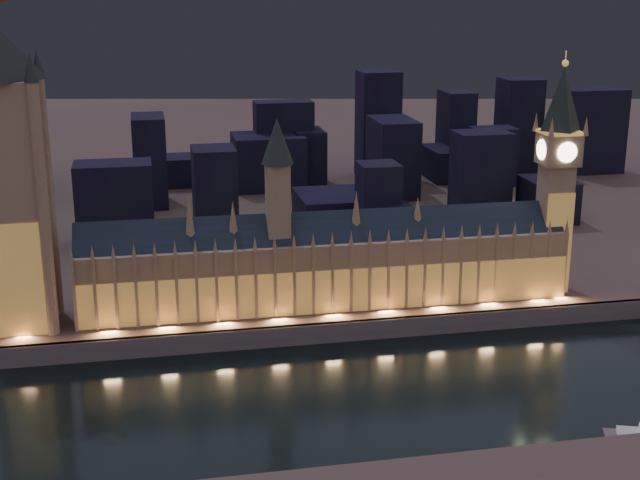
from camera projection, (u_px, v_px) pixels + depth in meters
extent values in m
plane|color=black|center=(337.00, 388.00, 311.67)|extent=(2000.00, 2000.00, 0.00)
cube|color=#523439|center=(213.00, 134.00, 799.62)|extent=(2000.00, 960.00, 8.00)
cube|color=#4D5754|center=(315.00, 334.00, 349.10)|extent=(2000.00, 2.50, 8.00)
cube|color=#95715E|center=(327.00, 272.00, 365.54)|extent=(200.19, 22.03, 28.00)
cube|color=#B5853D|center=(332.00, 292.00, 357.31)|extent=(200.00, 0.50, 18.00)
cube|color=black|center=(327.00, 232.00, 360.75)|extent=(200.15, 18.29, 16.26)
cube|color=#95715E|center=(278.00, 204.00, 353.30)|extent=(9.00, 9.00, 32.00)
cone|color=#202B29|center=(277.00, 141.00, 346.25)|extent=(13.00, 13.00, 18.00)
cube|color=#95715E|center=(74.00, 297.00, 336.66)|extent=(1.20, 1.20, 28.00)
cone|color=#95715E|center=(71.00, 254.00, 332.42)|extent=(2.00, 2.00, 6.00)
cube|color=#95715E|center=(95.00, 296.00, 338.11)|extent=(1.20, 1.20, 28.00)
cone|color=#95715E|center=(92.00, 253.00, 333.88)|extent=(2.00, 2.00, 6.00)
cube|color=#95715E|center=(116.00, 294.00, 339.57)|extent=(1.20, 1.20, 28.00)
cone|color=#95715E|center=(113.00, 251.00, 335.33)|extent=(2.00, 2.00, 6.00)
cube|color=#95715E|center=(136.00, 293.00, 341.02)|extent=(1.20, 1.20, 28.00)
cone|color=#95715E|center=(134.00, 250.00, 336.79)|extent=(2.00, 2.00, 6.00)
cube|color=#95715E|center=(157.00, 292.00, 342.48)|extent=(1.20, 1.20, 28.00)
cone|color=#95715E|center=(154.00, 249.00, 338.25)|extent=(2.00, 2.00, 6.00)
cube|color=#95715E|center=(177.00, 290.00, 343.93)|extent=(1.20, 1.20, 28.00)
cone|color=#95715E|center=(175.00, 248.00, 339.70)|extent=(2.00, 2.00, 6.00)
cube|color=#95715E|center=(197.00, 289.00, 345.39)|extent=(1.20, 1.20, 28.00)
cone|color=#95715E|center=(195.00, 247.00, 341.16)|extent=(2.00, 2.00, 6.00)
cube|color=#95715E|center=(217.00, 288.00, 346.84)|extent=(1.20, 1.20, 28.00)
cone|color=#95715E|center=(215.00, 246.00, 342.61)|extent=(2.00, 2.00, 6.00)
cube|color=#95715E|center=(236.00, 287.00, 348.30)|extent=(1.20, 1.20, 28.00)
cone|color=#95715E|center=(235.00, 245.00, 344.07)|extent=(2.00, 2.00, 6.00)
cube|color=#95715E|center=(256.00, 285.00, 349.75)|extent=(1.20, 1.20, 28.00)
cone|color=#95715E|center=(255.00, 243.00, 345.52)|extent=(2.00, 2.00, 6.00)
cube|color=#95715E|center=(275.00, 284.00, 351.21)|extent=(1.20, 1.20, 28.00)
cone|color=#95715E|center=(275.00, 242.00, 346.98)|extent=(2.00, 2.00, 6.00)
cube|color=#95715E|center=(295.00, 283.00, 352.66)|extent=(1.20, 1.20, 28.00)
cone|color=#95715E|center=(294.00, 241.00, 348.43)|extent=(2.00, 2.00, 6.00)
cube|color=#95715E|center=(314.00, 281.00, 354.12)|extent=(1.20, 1.20, 28.00)
cone|color=#95715E|center=(313.00, 240.00, 349.89)|extent=(2.00, 2.00, 6.00)
cube|color=#95715E|center=(332.00, 280.00, 355.57)|extent=(1.20, 1.20, 28.00)
cone|color=#95715E|center=(332.00, 239.00, 351.34)|extent=(2.00, 2.00, 6.00)
cube|color=#95715E|center=(351.00, 279.00, 357.03)|extent=(1.20, 1.20, 28.00)
cone|color=#95715E|center=(351.00, 238.00, 352.80)|extent=(2.00, 2.00, 6.00)
cube|color=#95715E|center=(370.00, 278.00, 358.49)|extent=(1.20, 1.20, 28.00)
cone|color=#95715E|center=(370.00, 237.00, 354.25)|extent=(2.00, 2.00, 6.00)
cube|color=#95715E|center=(388.00, 277.00, 359.94)|extent=(1.20, 1.20, 28.00)
cone|color=#95715E|center=(389.00, 236.00, 355.71)|extent=(2.00, 2.00, 6.00)
cube|color=#95715E|center=(406.00, 275.00, 361.40)|extent=(1.20, 1.20, 28.00)
cone|color=#95715E|center=(407.00, 235.00, 357.16)|extent=(2.00, 2.00, 6.00)
cube|color=#95715E|center=(425.00, 274.00, 362.85)|extent=(1.20, 1.20, 28.00)
cone|color=#95715E|center=(426.00, 234.00, 358.62)|extent=(2.00, 2.00, 6.00)
cube|color=#95715E|center=(443.00, 273.00, 364.31)|extent=(1.20, 1.20, 28.00)
cone|color=#95715E|center=(444.00, 233.00, 360.08)|extent=(2.00, 2.00, 6.00)
cube|color=#95715E|center=(460.00, 272.00, 365.76)|extent=(1.20, 1.20, 28.00)
cone|color=#95715E|center=(462.00, 232.00, 361.53)|extent=(2.00, 2.00, 6.00)
cube|color=#95715E|center=(478.00, 271.00, 367.22)|extent=(1.20, 1.20, 28.00)
cone|color=#95715E|center=(480.00, 231.00, 362.99)|extent=(2.00, 2.00, 6.00)
cube|color=#95715E|center=(496.00, 270.00, 368.67)|extent=(1.20, 1.20, 28.00)
cone|color=#95715E|center=(497.00, 230.00, 364.44)|extent=(2.00, 2.00, 6.00)
cube|color=#95715E|center=(513.00, 268.00, 370.13)|extent=(1.20, 1.20, 28.00)
cone|color=#95715E|center=(515.00, 229.00, 365.90)|extent=(2.00, 2.00, 6.00)
cube|color=#95715E|center=(530.00, 267.00, 371.58)|extent=(1.20, 1.20, 28.00)
cone|color=#95715E|center=(532.00, 228.00, 367.35)|extent=(2.00, 2.00, 6.00)
cube|color=#95715E|center=(548.00, 266.00, 373.04)|extent=(1.20, 1.20, 28.00)
cone|color=#95715E|center=(550.00, 227.00, 368.81)|extent=(2.00, 2.00, 6.00)
cube|color=#95715E|center=(565.00, 265.00, 374.49)|extent=(1.20, 1.20, 28.00)
cone|color=#95715E|center=(567.00, 226.00, 370.26)|extent=(2.00, 2.00, 6.00)
cone|color=#95715E|center=(189.00, 215.00, 347.52)|extent=(4.40, 4.40, 18.00)
cone|color=#95715E|center=(233.00, 218.00, 351.30)|extent=(4.40, 4.40, 14.00)
cone|color=#95715E|center=(356.00, 209.00, 360.48)|extent=(4.40, 4.40, 16.00)
cone|color=#95715E|center=(418.00, 211.00, 365.96)|extent=(4.40, 4.40, 12.00)
cube|color=#95715E|center=(16.00, 207.00, 333.54)|extent=(22.72, 22.72, 94.82)
cube|color=#B5853D|center=(19.00, 281.00, 330.17)|extent=(22.00, 0.50, 44.00)
cone|color=#202B29|center=(1.00, 54.00, 317.62)|extent=(31.68, 31.68, 18.00)
cylinder|color=#95715E|center=(44.00, 213.00, 325.27)|extent=(4.40, 4.40, 94.82)
cone|color=#202B29|center=(30.00, 68.00, 310.49)|extent=(5.20, 5.20, 10.00)
cylinder|color=#95715E|center=(49.00, 199.00, 345.97)|extent=(4.40, 4.40, 94.82)
cone|color=#202B29|center=(37.00, 62.00, 331.18)|extent=(5.20, 5.20, 10.00)
cube|color=#95715E|center=(553.00, 228.00, 380.39)|extent=(12.43, 12.43, 55.06)
cube|color=#B5853D|center=(558.00, 244.00, 376.12)|extent=(12.00, 0.50, 44.00)
cube|color=#95715E|center=(559.00, 149.00, 370.78)|extent=(15.00, 15.00, 13.08)
cube|color=#F2C64C|center=(560.00, 132.00, 368.77)|extent=(15.75, 15.75, 1.20)
cone|color=#202B29|center=(563.00, 99.00, 364.93)|extent=(18.00, 18.00, 26.00)
sphere|color=#F2C64C|center=(565.00, 63.00, 360.84)|extent=(2.80, 2.80, 2.80)
cylinder|color=#F2C64C|center=(566.00, 57.00, 360.13)|extent=(0.40, 0.40, 5.00)
cylinder|color=#FFF2BF|center=(567.00, 152.00, 363.49)|extent=(8.40, 0.50, 8.40)
cylinder|color=#FFF2BF|center=(551.00, 146.00, 378.07)|extent=(8.40, 0.50, 8.40)
cylinder|color=#FFF2BF|center=(541.00, 150.00, 369.31)|extent=(0.50, 8.40, 8.40)
cylinder|color=#FFF2BF|center=(576.00, 148.00, 372.25)|extent=(0.50, 8.40, 8.40)
cone|color=#95715E|center=(552.00, 127.00, 359.33)|extent=(2.60, 2.60, 8.00)
cone|color=#95715E|center=(536.00, 122.00, 373.44)|extent=(2.60, 2.60, 8.00)
cone|color=#95715E|center=(586.00, 126.00, 362.17)|extent=(2.60, 2.60, 8.00)
cone|color=#95715E|center=(569.00, 121.00, 376.28)|extent=(2.60, 2.60, 8.00)
cube|color=black|center=(393.00, 228.00, 439.83)|extent=(19.03, 19.80, 22.49)
cube|color=black|center=(591.00, 131.00, 614.35)|extent=(42.59, 22.95, 57.69)
cube|color=black|center=(378.00, 204.00, 446.96)|extent=(19.65, 20.18, 41.86)
cube|color=black|center=(308.00, 157.00, 582.88)|extent=(19.44, 30.73, 35.60)
cube|color=black|center=(284.00, 142.00, 583.41)|extent=(37.76, 19.44, 53.60)
cube|color=black|center=(150.00, 161.00, 525.56)|extent=(18.99, 34.57, 53.16)
cube|color=black|center=(215.00, 197.00, 444.72)|extent=(21.11, 25.14, 49.88)
cube|color=black|center=(115.00, 204.00, 447.46)|extent=(38.19, 23.57, 42.05)
cube|color=black|center=(459.00, 163.00, 600.37)|extent=(43.78, 39.06, 20.97)
cube|color=black|center=(11.00, 151.00, 572.51)|extent=(19.72, 40.72, 46.13)
cube|color=black|center=(268.00, 161.00, 570.79)|extent=(44.53, 36.65, 34.37)
cube|color=black|center=(188.00, 170.00, 582.30)|extent=(40.45, 27.15, 18.81)
cube|color=black|center=(6.00, 222.00, 428.97)|extent=(24.19, 23.03, 33.93)
cube|color=black|center=(393.00, 157.00, 550.56)|extent=(24.63, 41.01, 47.39)
cube|color=black|center=(3.00, 178.00, 522.40)|extent=(18.33, 34.81, 34.32)
cube|color=black|center=(339.00, 211.00, 478.34)|extent=(44.15, 42.43, 19.41)
cube|color=black|center=(481.00, 173.00, 504.41)|extent=(30.39, 22.61, 47.51)
cube|color=black|center=(492.00, 156.00, 578.54)|extent=(28.33, 19.81, 37.61)
cube|color=black|center=(548.00, 200.00, 496.44)|extent=(24.83, 31.49, 22.77)
cube|color=black|center=(456.00, 132.00, 613.52)|extent=(19.19, 29.53, 56.23)
cube|color=black|center=(378.00, 124.00, 599.34)|extent=(26.00, 26.00, 71.11)
cube|color=black|center=(518.00, 125.00, 619.47)|extent=(26.00, 26.00, 64.04)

